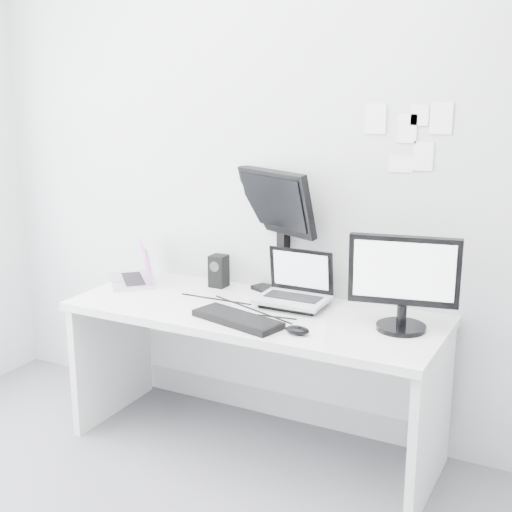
# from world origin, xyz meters

# --- Properties ---
(back_wall) EXTENTS (3.60, 0.00, 3.60)m
(back_wall) POSITION_xyz_m (0.00, 1.60, 1.35)
(back_wall) COLOR silver
(back_wall) RESTS_ON ground
(desk) EXTENTS (1.80, 0.70, 0.73)m
(desk) POSITION_xyz_m (0.00, 1.25, 0.36)
(desk) COLOR silver
(desk) RESTS_ON ground
(macbook) EXTENTS (0.38, 0.38, 0.23)m
(macbook) POSITION_xyz_m (-0.79, 1.34, 0.85)
(macbook) COLOR silver
(macbook) RESTS_ON desk
(speaker) EXTENTS (0.11, 0.11, 0.17)m
(speaker) POSITION_xyz_m (-0.34, 1.50, 0.81)
(speaker) COLOR black
(speaker) RESTS_ON desk
(dell_laptop) EXTENTS (0.33, 0.26, 0.28)m
(dell_laptop) POSITION_xyz_m (0.14, 1.37, 0.87)
(dell_laptop) COLOR #B6B7BE
(dell_laptop) RESTS_ON desk
(rear_monitor) EXTENTS (0.51, 0.35, 0.65)m
(rear_monitor) POSITION_xyz_m (-0.02, 1.56, 1.06)
(rear_monitor) COLOR black
(rear_monitor) RESTS_ON desk
(samsung_monitor) EXTENTS (0.51, 0.31, 0.44)m
(samsung_monitor) POSITION_xyz_m (0.70, 1.30, 0.95)
(samsung_monitor) COLOR black
(samsung_monitor) RESTS_ON desk
(keyboard) EXTENTS (0.46, 0.26, 0.03)m
(keyboard) POSITION_xyz_m (0.02, 1.06, 0.74)
(keyboard) COLOR black
(keyboard) RESTS_ON desk
(mouse) EXTENTS (0.11, 0.07, 0.04)m
(mouse) POSITION_xyz_m (0.32, 1.04, 0.75)
(mouse) COLOR black
(mouse) RESTS_ON desk
(wall_note_0) EXTENTS (0.10, 0.00, 0.14)m
(wall_note_0) POSITION_xyz_m (0.45, 1.59, 1.62)
(wall_note_0) COLOR white
(wall_note_0) RESTS_ON back_wall
(wall_note_1) EXTENTS (0.09, 0.00, 0.13)m
(wall_note_1) POSITION_xyz_m (0.60, 1.59, 1.58)
(wall_note_1) COLOR white
(wall_note_1) RESTS_ON back_wall
(wall_note_2) EXTENTS (0.10, 0.00, 0.14)m
(wall_note_2) POSITION_xyz_m (0.75, 1.59, 1.63)
(wall_note_2) COLOR white
(wall_note_2) RESTS_ON back_wall
(wall_note_3) EXTENTS (0.11, 0.00, 0.08)m
(wall_note_3) POSITION_xyz_m (0.58, 1.59, 1.42)
(wall_note_3) COLOR white
(wall_note_3) RESTS_ON back_wall
(wall_note_4) EXTENTS (0.08, 0.00, 0.09)m
(wall_note_4) POSITION_xyz_m (0.65, 1.59, 1.64)
(wall_note_4) COLOR white
(wall_note_4) RESTS_ON back_wall
(wall_note_5) EXTENTS (0.09, 0.00, 0.13)m
(wall_note_5) POSITION_xyz_m (0.68, 1.59, 1.46)
(wall_note_5) COLOR white
(wall_note_5) RESTS_ON back_wall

